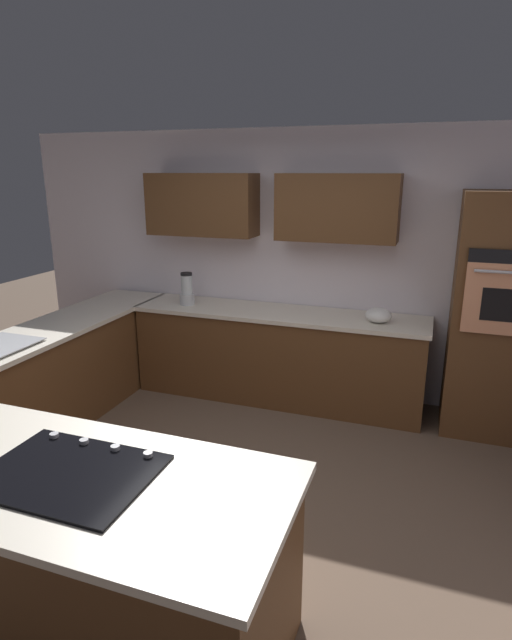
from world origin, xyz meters
name	(u,v)px	position (x,y,z in m)	size (l,w,h in m)	color
ground_plane	(218,497)	(0.00, 0.00, 0.00)	(14.00, 14.00, 0.00)	brown
wall_back	(292,252)	(0.06, -2.05, 1.43)	(6.00, 0.44, 2.60)	silver
lower_cabinets_back	(278,357)	(0.10, -1.72, 0.43)	(2.80, 0.60, 0.86)	brown
countertop_back	(278,314)	(0.10, -1.72, 0.88)	(2.84, 0.64, 0.04)	silver
lower_cabinets_side	(54,378)	(1.82, -0.55, 0.43)	(0.60, 2.90, 0.86)	brown
countertop_side	(48,330)	(1.82, -0.55, 0.88)	(0.64, 2.94, 0.04)	silver
island_base	(79,561)	(0.18, 1.22, 0.43)	(1.97, 0.85, 0.86)	brown
island_top	(69,478)	(0.18, 1.22, 0.88)	(2.05, 0.93, 0.04)	silver
wall_oven	(502,317)	(-1.85, -1.72, 1.03)	(0.80, 0.66, 2.06)	brown
cooktop	(69,472)	(0.18, 1.22, 0.91)	(0.76, 0.56, 0.03)	black
blender	(187,291)	(1.05, -1.68, 1.04)	(0.15, 0.15, 0.33)	silver
mixing_bowl	(378,315)	(-0.85, -1.68, 0.96)	(0.23, 0.23, 0.13)	white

